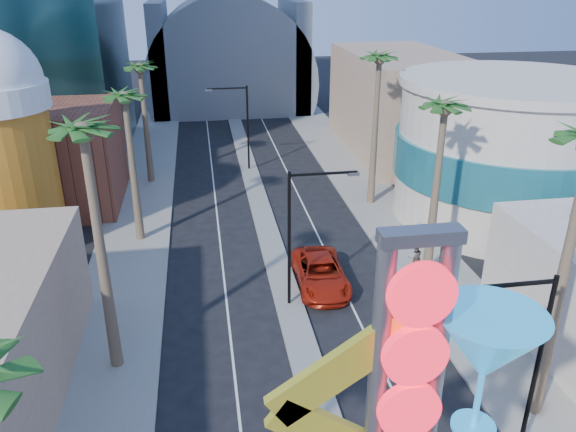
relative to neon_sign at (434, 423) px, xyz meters
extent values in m
cube|color=gray|center=(-10.32, 32.04, -7.23)|extent=(5.00, 100.00, 0.15)
cube|color=gray|center=(8.68, 32.04, -7.23)|extent=(5.00, 100.00, 0.15)
cube|color=gray|center=(-0.82, 35.04, -7.23)|extent=(1.60, 84.00, 0.15)
cube|color=brown|center=(-16.82, 35.04, -3.31)|extent=(10.00, 10.00, 8.00)
cube|color=tan|center=(15.18, 45.04, -2.31)|extent=(10.00, 20.00, 10.00)
cylinder|color=#B56318|center=(-17.82, 27.04, -2.31)|extent=(6.40, 6.40, 10.00)
cylinder|color=beige|center=(17.18, 27.04, -2.31)|extent=(16.00, 16.00, 10.00)
cylinder|color=teal|center=(17.18, 27.04, -2.31)|extent=(16.60, 16.60, 3.00)
cylinder|color=beige|center=(17.18, 27.04, 2.99)|extent=(16.60, 16.60, 0.60)
cylinder|color=slate|center=(-0.82, 69.04, -3.31)|extent=(22.00, 16.00, 22.00)
cube|color=slate|center=(-9.82, 69.04, -0.31)|extent=(2.00, 16.00, 14.00)
cube|color=slate|center=(8.18, 69.04, -0.31)|extent=(2.00, 16.00, 14.00)
cube|color=slate|center=(-0.82, 0.04, 5.09)|extent=(1.80, 0.50, 0.30)
cylinder|color=red|center=(-0.82, -0.31, 3.89)|extent=(1.50, 0.25, 1.50)
cylinder|color=red|center=(-0.82, -0.31, 2.34)|extent=(1.50, 0.25, 1.50)
cylinder|color=red|center=(-0.82, -0.31, 0.79)|extent=(1.50, 0.25, 1.50)
cube|color=yellow|center=(-2.42, 0.04, 1.89)|extent=(3.47, 0.25, 2.80)
cone|color=#2597D3|center=(1.08, 0.04, 2.09)|extent=(2.60, 2.60, 1.80)
cylinder|color=#2597D3|center=(1.08, 0.04, 0.49)|extent=(0.16, 0.16, 1.60)
cylinder|color=#2597D3|center=(1.08, 0.04, -0.31)|extent=(1.10, 1.10, 0.12)
cylinder|color=black|center=(-0.82, 17.04, -3.31)|extent=(0.18, 0.18, 8.00)
cube|color=black|center=(0.98, 17.04, 0.49)|extent=(3.60, 0.12, 0.12)
cube|color=slate|center=(2.58, 17.04, 0.39)|extent=(0.60, 0.25, 0.18)
cylinder|color=black|center=(-0.82, 41.04, -3.31)|extent=(0.18, 0.18, 8.00)
cube|color=black|center=(-2.62, 41.04, 0.49)|extent=(3.60, 0.12, 0.12)
cube|color=slate|center=(-4.22, 41.04, 0.39)|extent=(0.60, 0.25, 0.18)
cylinder|color=black|center=(6.38, 5.04, -3.31)|extent=(0.18, 0.18, 8.00)
cube|color=black|center=(4.76, 5.04, 0.49)|extent=(3.24, 0.12, 0.12)
cube|color=slate|center=(3.32, 5.04, 0.39)|extent=(0.60, 0.25, 0.18)
cylinder|color=brown|center=(-9.82, 13.04, -1.56)|extent=(0.40, 0.40, 11.50)
sphere|color=#1B4818|center=(-9.82, 13.04, 4.19)|extent=(2.40, 2.40, 2.40)
cylinder|color=brown|center=(-9.82, 27.04, -2.31)|extent=(0.40, 0.40, 10.00)
sphere|color=#1B4818|center=(-9.82, 27.04, 2.69)|extent=(2.40, 2.40, 2.40)
cylinder|color=brown|center=(-9.82, 39.04, -2.31)|extent=(0.40, 0.40, 10.00)
sphere|color=#1B4818|center=(-9.82, 39.04, 2.69)|extent=(2.40, 2.40, 2.40)
cylinder|color=brown|center=(8.18, 7.04, -1.31)|extent=(0.40, 0.40, 12.00)
cylinder|color=brown|center=(8.18, 19.04, -2.06)|extent=(0.40, 0.40, 10.50)
sphere|color=#1B4818|center=(8.18, 19.04, 3.19)|extent=(2.40, 2.40, 2.40)
cylinder|color=brown|center=(8.18, 31.04, -1.56)|extent=(0.40, 0.40, 11.50)
sphere|color=#1B4818|center=(8.18, 31.04, 4.19)|extent=(2.40, 2.40, 2.40)
imported|color=red|center=(1.39, 18.88, -6.45)|extent=(3.02, 6.26, 1.72)
imported|color=gray|center=(8.86, 7.87, -6.18)|extent=(0.77, 0.56, 1.96)
imported|color=gray|center=(7.52, 19.49, -6.22)|extent=(0.96, 0.78, 1.87)
camera|label=1|loc=(-5.17, -9.82, 10.09)|focal=35.00mm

